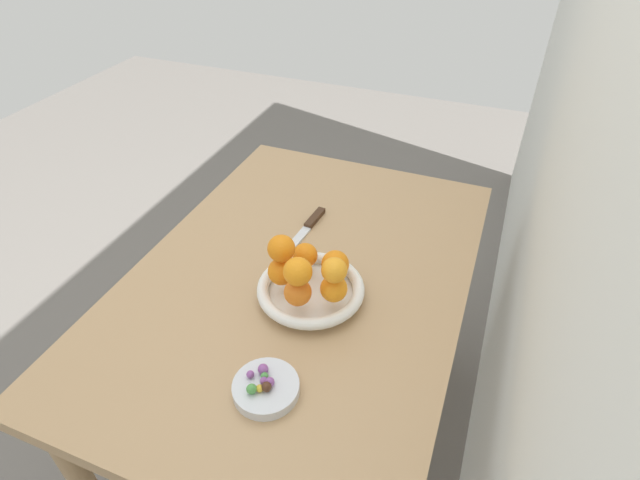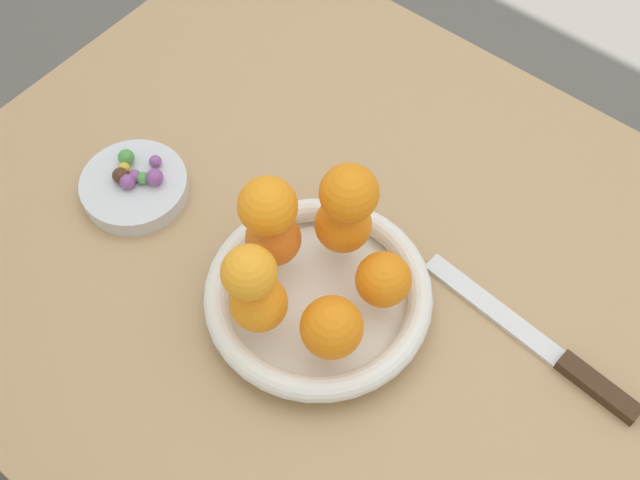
% 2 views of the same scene
% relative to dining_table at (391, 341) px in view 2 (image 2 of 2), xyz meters
% --- Properties ---
extents(dining_table, '(1.10, 0.76, 0.74)m').
position_rel_dining_table_xyz_m(dining_table, '(0.00, 0.00, 0.00)').
color(dining_table, tan).
rests_on(dining_table, ground_plane).
extents(fruit_bowl, '(0.24, 0.24, 0.04)m').
position_rel_dining_table_xyz_m(fruit_bowl, '(0.06, 0.05, 0.11)').
color(fruit_bowl, white).
rests_on(fruit_bowl, dining_table).
extents(candy_dish, '(0.12, 0.12, 0.02)m').
position_rel_dining_table_xyz_m(candy_dish, '(0.32, 0.07, 0.10)').
color(candy_dish, silver).
rests_on(candy_dish, dining_table).
extents(orange_0, '(0.06, 0.06, 0.06)m').
position_rel_dining_table_xyz_m(orange_0, '(0.01, 0.02, 0.16)').
color(orange_0, orange).
rests_on(orange_0, fruit_bowl).
extents(orange_1, '(0.06, 0.06, 0.06)m').
position_rel_dining_table_xyz_m(orange_1, '(0.08, -0.01, 0.16)').
color(orange_1, orange).
rests_on(orange_1, fruit_bowl).
extents(orange_2, '(0.06, 0.06, 0.06)m').
position_rel_dining_table_xyz_m(orange_2, '(0.13, 0.05, 0.16)').
color(orange_2, orange).
rests_on(orange_2, fruit_bowl).
extents(orange_3, '(0.06, 0.06, 0.06)m').
position_rel_dining_table_xyz_m(orange_3, '(0.09, 0.12, 0.16)').
color(orange_3, orange).
rests_on(orange_3, fruit_bowl).
extents(orange_4, '(0.06, 0.06, 0.06)m').
position_rel_dining_table_xyz_m(orange_4, '(0.02, 0.09, 0.16)').
color(orange_4, orange).
rests_on(orange_4, fruit_bowl).
extents(orange_5, '(0.06, 0.06, 0.06)m').
position_rel_dining_table_xyz_m(orange_5, '(0.08, -0.01, 0.22)').
color(orange_5, orange).
rests_on(orange_5, orange_1).
extents(orange_6, '(0.05, 0.05, 0.05)m').
position_rel_dining_table_xyz_m(orange_6, '(0.09, 0.12, 0.21)').
color(orange_6, orange).
rests_on(orange_6, orange_3).
extents(orange_7, '(0.06, 0.06, 0.06)m').
position_rel_dining_table_xyz_m(orange_7, '(0.13, 0.05, 0.22)').
color(orange_7, orange).
rests_on(orange_7, orange_2).
extents(candy_ball_0, '(0.01, 0.01, 0.01)m').
position_rel_dining_table_xyz_m(candy_ball_0, '(0.31, 0.06, 0.12)').
color(candy_ball_0, '#4C9947').
rests_on(candy_ball_0, candy_dish).
extents(candy_ball_1, '(0.02, 0.02, 0.02)m').
position_rel_dining_table_xyz_m(candy_ball_1, '(0.35, 0.06, 0.12)').
color(candy_ball_1, '#4C9947').
rests_on(candy_ball_1, candy_dish).
extents(candy_ball_2, '(0.02, 0.02, 0.02)m').
position_rel_dining_table_xyz_m(candy_ball_2, '(0.33, 0.08, 0.12)').
color(candy_ball_2, '#472819').
rests_on(candy_ball_2, candy_dish).
extents(candy_ball_3, '(0.02, 0.02, 0.02)m').
position_rel_dining_table_xyz_m(candy_ball_3, '(0.32, 0.08, 0.12)').
color(candy_ball_3, '#8C4C99').
rests_on(candy_ball_3, candy_dish).
extents(candy_ball_4, '(0.01, 0.01, 0.01)m').
position_rel_dining_table_xyz_m(candy_ball_4, '(0.32, 0.04, 0.12)').
color(candy_ball_4, '#8C4C99').
rests_on(candy_ball_4, candy_dish).
extents(candy_ball_5, '(0.01, 0.01, 0.01)m').
position_rel_dining_table_xyz_m(candy_ball_5, '(0.34, 0.07, 0.12)').
color(candy_ball_5, gold).
rests_on(candy_ball_5, candy_dish).
extents(candy_ball_6, '(0.02, 0.02, 0.02)m').
position_rel_dining_table_xyz_m(candy_ball_6, '(0.30, 0.06, 0.12)').
color(candy_ball_6, '#8C4C99').
rests_on(candy_ball_6, candy_dish).
extents(candy_ball_7, '(0.01, 0.01, 0.01)m').
position_rel_dining_table_xyz_m(candy_ball_7, '(0.32, 0.07, 0.12)').
color(candy_ball_7, '#8C4C99').
rests_on(candy_ball_7, candy_dish).
extents(knife, '(0.26, 0.04, 0.01)m').
position_rel_dining_table_xyz_m(knife, '(-0.15, -0.05, 0.09)').
color(knife, '#3F2819').
rests_on(knife, dining_table).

